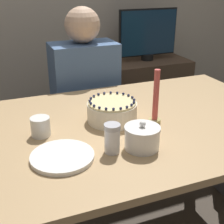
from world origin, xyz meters
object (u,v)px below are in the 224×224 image
object	(u,v)px
sugar_shaker	(112,138)
person_man_blue_shirt	(86,114)
sugar_bowl	(142,137)
tv_monitor	(148,34)
cake	(112,111)
candle	(156,103)

from	to	relation	value
sugar_shaker	person_man_blue_shirt	distance (m)	0.95
sugar_bowl	tv_monitor	world-z (taller)	tv_monitor
cake	candle	distance (m)	0.19
candle	tv_monitor	bearing A→B (deg)	63.80
sugar_bowl	candle	bearing A→B (deg)	49.32
sugar_shaker	sugar_bowl	bearing A→B (deg)	-7.29
person_man_blue_shirt	tv_monitor	distance (m)	0.93
sugar_bowl	sugar_shaker	size ratio (longest dim) A/B	1.19
sugar_bowl	tv_monitor	size ratio (longest dim) A/B	0.26
sugar_bowl	sugar_shaker	distance (m)	0.11
cake	person_man_blue_shirt	size ratio (longest dim) A/B	0.18
cake	sugar_shaker	bearing A→B (deg)	-111.53
cake	tv_monitor	size ratio (longest dim) A/B	0.43
cake	person_man_blue_shirt	distance (m)	0.70
candle	tv_monitor	xyz separation A→B (m)	(0.59, 1.20, 0.06)
cake	candle	bearing A→B (deg)	-28.62
tv_monitor	cake	bearing A→B (deg)	-124.20
cake	sugar_shaker	world-z (taller)	sugar_shaker
person_man_blue_shirt	tv_monitor	bearing A→B (deg)	-145.35
person_man_blue_shirt	tv_monitor	size ratio (longest dim) A/B	2.34
sugar_shaker	tv_monitor	distance (m)	1.61
person_man_blue_shirt	candle	bearing A→B (deg)	97.76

